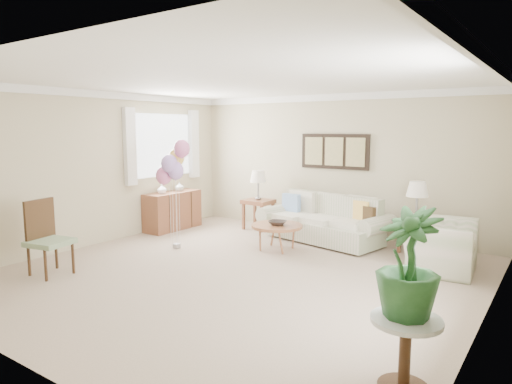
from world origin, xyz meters
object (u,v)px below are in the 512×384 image
(coffee_table, at_px, (277,227))
(balloon_cluster, at_px, (173,164))
(armchair, at_px, (439,245))
(accent_chair, at_px, (47,236))
(sofa, at_px, (325,223))

(coffee_table, xyz_separation_m, balloon_cluster, (-1.42, -0.89, 1.02))
(armchair, xyz_separation_m, accent_chair, (-4.35, -3.22, 0.18))
(sofa, relative_size, accent_chair, 2.33)
(sofa, xyz_separation_m, balloon_cluster, (-1.82, -1.85, 1.08))
(coffee_table, distance_m, armchair, 2.46)
(accent_chair, bearing_deg, sofa, 58.52)
(coffee_table, relative_size, accent_chair, 0.82)
(balloon_cluster, bearing_deg, sofa, 45.45)
(armchair, relative_size, accent_chair, 1.05)
(sofa, height_order, accent_chair, accent_chair)
(accent_chair, xyz_separation_m, balloon_cluster, (0.50, 1.94, 0.88))
(balloon_cluster, bearing_deg, armchair, 18.40)
(accent_chair, bearing_deg, armchair, 36.50)
(sofa, xyz_separation_m, accent_chair, (-2.32, -3.79, 0.21))
(armchair, bearing_deg, sofa, 69.42)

